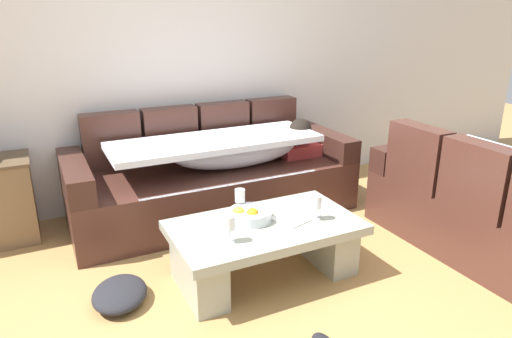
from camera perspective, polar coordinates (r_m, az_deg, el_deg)
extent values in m
plane|color=#AB804A|center=(2.72, 3.79, -18.85)|extent=(14.00, 14.00, 0.00)
cube|color=silver|center=(4.16, -11.16, 14.30)|extent=(9.00, 0.10, 2.70)
cube|color=#492921|center=(3.96, -5.20, -2.66)|extent=(2.35, 0.92, 0.42)
cube|color=#492921|center=(4.00, -17.43, 3.39)|extent=(0.47, 0.16, 0.46)
cube|color=#492921|center=(4.09, -10.57, 4.31)|extent=(0.47, 0.16, 0.46)
cube|color=#492921|center=(4.25, -4.11, 5.12)|extent=(0.47, 0.16, 0.46)
cube|color=#492921|center=(4.45, 1.84, 5.80)|extent=(0.47, 0.16, 0.46)
cube|color=#3A201A|center=(3.64, -21.46, -0.73)|extent=(0.18, 0.92, 0.20)
cube|color=#3A201A|center=(4.34, 8.14, 3.50)|extent=(0.18, 0.92, 0.20)
cube|color=#B23838|center=(4.20, 5.13, 2.47)|extent=(0.36, 0.28, 0.11)
sphere|color=beige|center=(4.13, 5.48, 4.45)|extent=(0.21, 0.21, 0.21)
sphere|color=black|center=(4.12, 5.49, 4.86)|extent=(0.20, 0.20, 0.20)
ellipsoid|color=silver|center=(3.87, -2.42, 2.38)|extent=(1.10, 0.44, 0.28)
cube|color=silver|center=(3.75, -5.02, 3.38)|extent=(1.70, 0.60, 0.05)
cube|color=silver|center=(3.57, -2.64, -4.69)|extent=(1.44, 0.04, 0.38)
cube|color=#492921|center=(3.72, 28.41, -6.49)|extent=(0.92, 1.90, 0.42)
cube|color=#492921|center=(3.27, 25.68, -1.03)|extent=(0.16, 0.48, 0.46)
cube|color=#492921|center=(3.59, 19.38, 1.46)|extent=(0.16, 0.48, 0.46)
cube|color=#3A201A|center=(4.12, 19.56, 1.73)|extent=(0.92, 0.18, 0.20)
cube|color=#9EA293|center=(2.98, 1.13, -7.24)|extent=(1.20, 0.68, 0.06)
cube|color=#9EA293|center=(2.91, -7.16, -12.32)|extent=(0.20, 0.54, 0.32)
cube|color=#9EA293|center=(3.28, 8.36, -8.57)|extent=(0.20, 0.54, 0.32)
cylinder|color=silver|center=(2.99, -0.75, -5.73)|extent=(0.28, 0.28, 0.07)
sphere|color=orange|center=(2.95, -0.43, -5.58)|extent=(0.08, 0.08, 0.08)
sphere|color=gold|center=(2.97, -2.16, -5.41)|extent=(0.08, 0.08, 0.08)
cylinder|color=silver|center=(2.74, -3.27, -8.93)|extent=(0.06, 0.06, 0.01)
cylinder|color=silver|center=(2.72, -3.29, -8.18)|extent=(0.01, 0.01, 0.07)
cylinder|color=silver|center=(2.69, -3.32, -6.66)|extent=(0.07, 0.07, 0.08)
cylinder|color=silver|center=(3.04, 7.35, -6.13)|extent=(0.06, 0.06, 0.01)
cylinder|color=silver|center=(3.02, 7.38, -5.44)|extent=(0.01, 0.01, 0.07)
cylinder|color=silver|center=(2.99, 7.45, -4.04)|extent=(0.07, 0.07, 0.08)
cylinder|color=silver|center=(3.11, -1.98, -5.33)|extent=(0.06, 0.06, 0.01)
cylinder|color=silver|center=(3.10, -1.99, -4.65)|extent=(0.01, 0.01, 0.07)
cylinder|color=silver|center=(3.07, -2.01, -3.28)|extent=(0.07, 0.07, 0.08)
cube|color=white|center=(3.05, 4.84, -5.93)|extent=(0.33, 0.28, 0.01)
ellipsoid|color=#232328|center=(2.97, -16.49, -14.56)|extent=(0.43, 0.48, 0.12)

